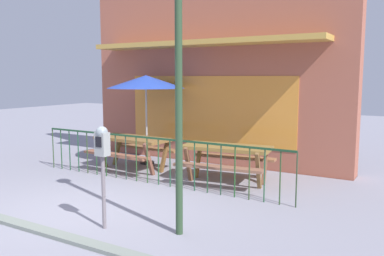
{
  "coord_description": "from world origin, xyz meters",
  "views": [
    {
      "loc": [
        4.76,
        -4.5,
        2.18
      ],
      "look_at": [
        0.69,
        2.42,
        1.16
      ],
      "focal_mm": 37.64,
      "sensor_mm": 36.0,
      "label": 1
    }
  ],
  "objects": [
    {
      "name": "street_lamp",
      "position": [
        1.87,
        0.06,
        2.64
      ],
      "size": [
        0.28,
        0.28,
        4.06
      ],
      "color": "#2C452A",
      "rests_on": "ground"
    },
    {
      "name": "curb_edge",
      "position": [
        0.0,
        -0.88,
        0.0
      ],
      "size": [
        9.84,
        0.2,
        0.11
      ],
      "primitive_type": "cube",
      "color": "gray",
      "rests_on": "ground"
    },
    {
      "name": "patio_umbrella",
      "position": [
        -1.29,
        3.54,
        2.04
      ],
      "size": [
        1.93,
        1.93,
        2.22
      ],
      "color": "black",
      "rests_on": "ground"
    },
    {
      "name": "ground",
      "position": [
        0.0,
        0.0,
        0.0
      ],
      "size": [
        40.0,
        40.0,
        0.0
      ],
      "primitive_type": "plane",
      "color": "gray"
    },
    {
      "name": "pub_storefront",
      "position": [
        0.0,
        4.6,
        2.33
      ],
      "size": [
        7.03,
        1.29,
        4.65
      ],
      "color": "brown",
      "rests_on": "ground"
    },
    {
      "name": "parking_meter_near",
      "position": [
        0.83,
        -0.31,
        1.15
      ],
      "size": [
        0.18,
        0.17,
        1.49
      ],
      "color": "slate",
      "rests_on": "ground"
    },
    {
      "name": "picnic_table_left",
      "position": [
        -1.17,
        2.82,
        0.61
      ],
      "size": [
        1.87,
        1.46,
        0.79
      ],
      "color": "brown",
      "rests_on": "ground"
    },
    {
      "name": "picnic_table_right",
      "position": [
        1.25,
        2.87,
        0.61
      ],
      "size": [
        1.96,
        1.58,
        0.79
      ],
      "color": "olive",
      "rests_on": "ground"
    },
    {
      "name": "patio_fence_front",
      "position": [
        0.0,
        2.02,
        0.66
      ],
      "size": [
        5.93,
        0.04,
        0.97
      ],
      "color": "#1A3F25",
      "rests_on": "ground"
    }
  ]
}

